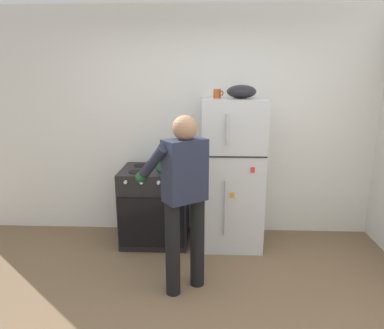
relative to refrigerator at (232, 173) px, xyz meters
name	(u,v)px	position (x,y,z in m)	size (l,w,h in m)	color
kitchen_wall_back	(195,124)	(-0.43, 0.38, 0.51)	(6.00, 0.10, 2.70)	white
refrigerator	(232,173)	(0.00, 0.00, 0.00)	(0.68, 0.72, 1.68)	silver
stove_range	(155,206)	(-0.88, -0.01, -0.40)	(0.76, 0.67, 0.89)	black
person_cook	(183,188)	(-0.49, -0.95, 0.12)	(0.69, 0.75, 1.60)	black
red_pot	(168,164)	(-0.72, -0.05, 0.12)	(0.34, 0.24, 0.14)	#236638
coffee_mug	(217,94)	(-0.18, 0.05, 0.89)	(0.11, 0.08, 0.10)	#B24C1E
mixing_bowl	(241,92)	(0.08, 0.00, 0.91)	(0.32, 0.32, 0.14)	black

